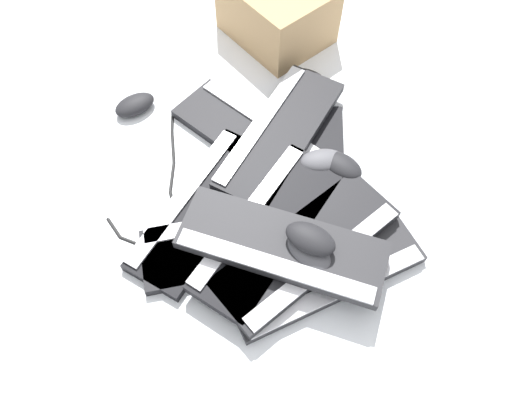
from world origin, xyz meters
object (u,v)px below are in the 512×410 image
(mouse_1, at_px, (323,161))
(mouse_0, at_px, (310,239))
(mouse_2, at_px, (135,105))
(mouse_4, at_px, (307,79))
(keyboard_5, at_px, (280,133))
(cardboard_box, at_px, (277,10))
(keyboard_3, at_px, (312,177))
(mouse_3, at_px, (309,252))
(mouse_5, at_px, (341,165))
(keyboard_6, at_px, (269,227))
(keyboard_2, at_px, (324,271))
(keyboard_8, at_px, (307,249))
(keyboard_7, at_px, (282,246))
(keyboard_1, at_px, (240,243))
(keyboard_4, at_px, (254,138))
(keyboard_0, at_px, (203,207))

(mouse_1, bearing_deg, mouse_0, 71.59)
(mouse_2, bearing_deg, mouse_4, 157.45)
(keyboard_5, xyz_separation_m, cardboard_box, (0.10, -0.40, 0.04))
(keyboard_3, distance_m, mouse_1, 0.05)
(mouse_3, distance_m, mouse_5, 0.26)
(keyboard_6, bearing_deg, mouse_4, -88.79)
(keyboard_2, distance_m, cardboard_box, 0.78)
(mouse_3, bearing_deg, mouse_1, -57.36)
(keyboard_6, distance_m, keyboard_8, 0.10)
(keyboard_7, distance_m, mouse_5, 0.27)
(keyboard_6, bearing_deg, keyboard_3, -110.43)
(keyboard_1, xyz_separation_m, keyboard_2, (-0.20, 0.02, 0.00))
(keyboard_2, distance_m, keyboard_4, 0.40)
(mouse_3, xyz_separation_m, cardboard_box, (0.24, -0.72, 0.01))
(keyboard_2, bearing_deg, keyboard_8, -32.23)
(keyboard_0, relative_size, keyboard_8, 1.04)
(keyboard_3, bearing_deg, keyboard_5, -40.48)
(keyboard_0, bearing_deg, mouse_1, -144.67)
(keyboard_3, distance_m, keyboard_5, 0.14)
(mouse_2, bearing_deg, keyboard_6, 98.76)
(keyboard_2, distance_m, mouse_3, 0.08)
(keyboard_6, distance_m, keyboard_7, 0.07)
(keyboard_8, bearing_deg, keyboard_7, 21.78)
(keyboard_8, bearing_deg, mouse_0, 112.29)
(keyboard_1, distance_m, cardboard_box, 0.71)
(keyboard_1, height_order, keyboard_4, same)
(keyboard_7, xyz_separation_m, mouse_5, (-0.09, -0.25, -0.02))
(keyboard_1, xyz_separation_m, mouse_5, (-0.18, -0.24, 0.04))
(keyboard_0, relative_size, mouse_5, 4.22)
(keyboard_7, bearing_deg, mouse_0, -166.10)
(keyboard_0, height_order, keyboard_5, keyboard_5)
(keyboard_2, bearing_deg, mouse_3, -7.69)
(keyboard_5, xyz_separation_m, mouse_4, (-0.03, -0.22, -0.02))
(keyboard_7, bearing_deg, mouse_4, -84.55)
(mouse_2, height_order, cardboard_box, cardboard_box)
(keyboard_5, relative_size, mouse_3, 4.21)
(keyboard_8, xyz_separation_m, mouse_4, (0.10, -0.52, -0.02))
(keyboard_5, relative_size, cardboard_box, 1.65)
(keyboard_4, bearing_deg, mouse_5, 166.94)
(keyboard_3, xyz_separation_m, keyboard_8, (-0.03, 0.21, 0.03))
(keyboard_3, height_order, keyboard_5, keyboard_5)
(keyboard_5, xyz_separation_m, mouse_2, (0.40, -0.01, -0.02))
(mouse_0, height_order, mouse_3, mouse_0)
(keyboard_6, xyz_separation_m, mouse_2, (0.44, -0.28, -0.02))
(keyboard_0, xyz_separation_m, mouse_3, (-0.26, 0.08, 0.07))
(keyboard_0, bearing_deg, keyboard_3, -147.13)
(keyboard_3, bearing_deg, cardboard_box, -67.09)
(keyboard_1, bearing_deg, mouse_2, -40.23)
(mouse_2, bearing_deg, keyboard_0, 88.55)
(mouse_0, bearing_deg, keyboard_4, -41.58)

